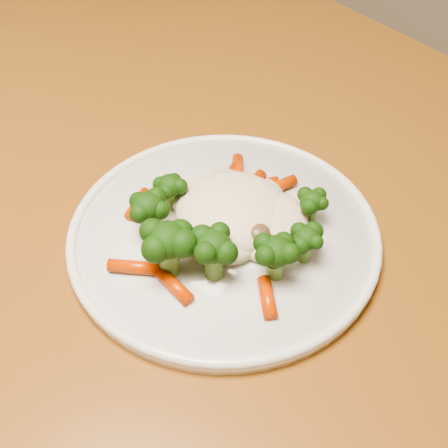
% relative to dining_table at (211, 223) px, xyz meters
% --- Properties ---
extents(dining_table, '(1.44, 1.19, 0.75)m').
position_rel_dining_table_xyz_m(dining_table, '(0.00, 0.00, 0.00)').
color(dining_table, brown).
rests_on(dining_table, ground).
extents(plate, '(0.30, 0.30, 0.01)m').
position_rel_dining_table_xyz_m(plate, '(0.08, -0.09, 0.10)').
color(plate, white).
rests_on(plate, dining_table).
extents(meal, '(0.20, 0.20, 0.05)m').
position_rel_dining_table_xyz_m(meal, '(0.08, -0.09, 0.13)').
color(meal, beige).
rests_on(meal, plate).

